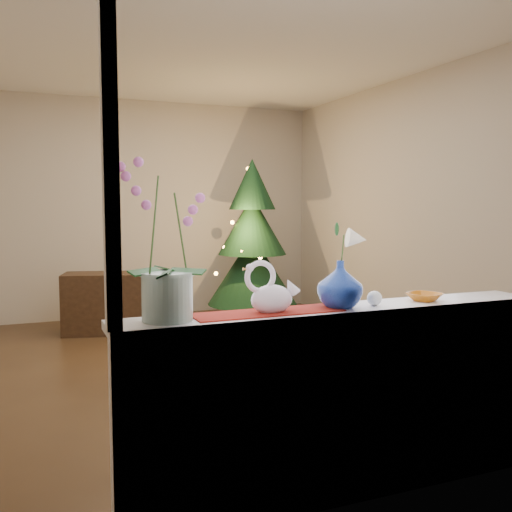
{
  "coord_description": "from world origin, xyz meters",
  "views": [
    {
      "loc": [
        -1.4,
        -4.71,
        1.41
      ],
      "look_at": [
        -0.04,
        -1.4,
        1.09
      ],
      "focal_mm": 40.0,
      "sensor_mm": 36.0,
      "label": 1
    }
  ],
  "objects_px": {
    "paperweight": "(374,298)",
    "xmas_tree": "(252,241)",
    "amber_dish": "(425,297)",
    "swan": "(272,288)",
    "blue_vase": "(340,281)",
    "side_table": "(105,303)",
    "orchid_pot": "(166,240)"
  },
  "relations": [
    {
      "from": "blue_vase",
      "to": "swan",
      "type": "bearing_deg",
      "value": 178.91
    },
    {
      "from": "side_table",
      "to": "orchid_pot",
      "type": "bearing_deg",
      "value": -79.02
    },
    {
      "from": "xmas_tree",
      "to": "side_table",
      "type": "distance_m",
      "value": 1.82
    },
    {
      "from": "swan",
      "to": "side_table",
      "type": "height_order",
      "value": "swan"
    },
    {
      "from": "blue_vase",
      "to": "amber_dish",
      "type": "distance_m",
      "value": 0.51
    },
    {
      "from": "paperweight",
      "to": "amber_dish",
      "type": "bearing_deg",
      "value": 3.18
    },
    {
      "from": "orchid_pot",
      "to": "xmas_tree",
      "type": "relative_size",
      "value": 0.35
    },
    {
      "from": "blue_vase",
      "to": "side_table",
      "type": "bearing_deg",
      "value": 98.12
    },
    {
      "from": "swan",
      "to": "amber_dish",
      "type": "bearing_deg",
      "value": -17.54
    },
    {
      "from": "blue_vase",
      "to": "paperweight",
      "type": "relative_size",
      "value": 3.6
    },
    {
      "from": "amber_dish",
      "to": "xmas_tree",
      "type": "distance_m",
      "value": 3.98
    },
    {
      "from": "swan",
      "to": "paperweight",
      "type": "height_order",
      "value": "swan"
    },
    {
      "from": "blue_vase",
      "to": "xmas_tree",
      "type": "bearing_deg",
      "value": 73.95
    },
    {
      "from": "orchid_pot",
      "to": "swan",
      "type": "distance_m",
      "value": 0.53
    },
    {
      "from": "orchid_pot",
      "to": "blue_vase",
      "type": "height_order",
      "value": "orchid_pot"
    },
    {
      "from": "swan",
      "to": "xmas_tree",
      "type": "bearing_deg",
      "value": 51.8
    },
    {
      "from": "swan",
      "to": "xmas_tree",
      "type": "xyz_separation_m",
      "value": [
        1.48,
        3.92,
        -0.06
      ]
    },
    {
      "from": "orchid_pot",
      "to": "side_table",
      "type": "bearing_deg",
      "value": 86.34
    },
    {
      "from": "blue_vase",
      "to": "side_table",
      "type": "distance_m",
      "value": 4.12
    },
    {
      "from": "swan",
      "to": "side_table",
      "type": "relative_size",
      "value": 0.3
    },
    {
      "from": "paperweight",
      "to": "amber_dish",
      "type": "xyz_separation_m",
      "value": [
        0.31,
        0.02,
        -0.02
      ]
    },
    {
      "from": "swan",
      "to": "paperweight",
      "type": "bearing_deg",
      "value": -19.42
    },
    {
      "from": "side_table",
      "to": "blue_vase",
      "type": "bearing_deg",
      "value": -67.24
    },
    {
      "from": "orchid_pot",
      "to": "side_table",
      "type": "relative_size",
      "value": 0.78
    },
    {
      "from": "amber_dish",
      "to": "side_table",
      "type": "xyz_separation_m",
      "value": [
        -1.08,
        4.01,
        -0.61
      ]
    },
    {
      "from": "paperweight",
      "to": "xmas_tree",
      "type": "xyz_separation_m",
      "value": [
        0.94,
        3.94,
        0.02
      ]
    },
    {
      "from": "swan",
      "to": "amber_dish",
      "type": "height_order",
      "value": "swan"
    },
    {
      "from": "orchid_pot",
      "to": "swan",
      "type": "xyz_separation_m",
      "value": [
        0.48,
        -0.01,
        -0.23
      ]
    },
    {
      "from": "xmas_tree",
      "to": "side_table",
      "type": "height_order",
      "value": "xmas_tree"
    },
    {
      "from": "orchid_pot",
      "to": "blue_vase",
      "type": "bearing_deg",
      "value": -1.37
    },
    {
      "from": "blue_vase",
      "to": "paperweight",
      "type": "height_order",
      "value": "blue_vase"
    },
    {
      "from": "blue_vase",
      "to": "amber_dish",
      "type": "relative_size",
      "value": 1.81
    }
  ]
}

